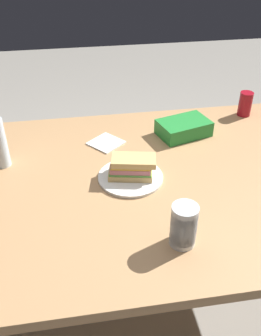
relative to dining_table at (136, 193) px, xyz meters
The scene contains 8 objects.
ground_plane 0.65m from the dining_table, ahead, with size 8.00×8.00×0.00m, color gray.
dining_table is the anchor object (origin of this frame).
paper_plate 0.08m from the dining_table, 150.35° to the left, with size 0.26×0.26×0.01m, color white.
sandwich 0.12m from the dining_table, 141.75° to the left, with size 0.20×0.13×0.08m.
soda_can_red 0.80m from the dining_table, 35.64° to the left, with size 0.07×0.07×0.12m, color maroon.
chip_bag 0.43m from the dining_table, 48.20° to the left, with size 0.23×0.15×0.07m, color #268C38.
plastic_cup_stack 0.39m from the dining_table, 76.16° to the right, with size 0.08×0.08×0.15m.
paper_napkin 0.31m from the dining_table, 106.51° to the left, with size 0.13×0.13×0.01m, color white.
Camera 1 is at (-0.21, -1.18, 1.62)m, focal length 40.89 mm.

